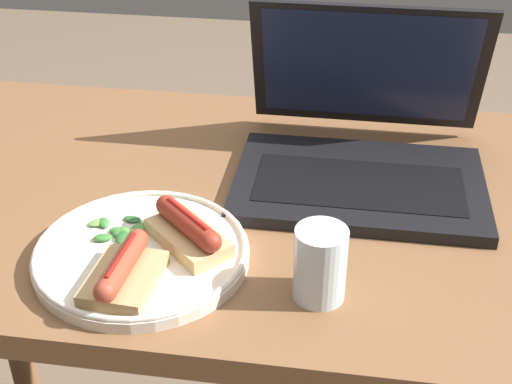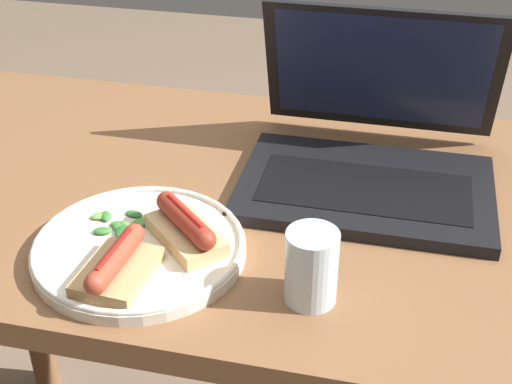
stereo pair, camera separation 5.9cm
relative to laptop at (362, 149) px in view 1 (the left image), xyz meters
name	(u,v)px [view 1 (the left image)]	position (x,y,z in m)	size (l,w,h in m)	color
desk	(317,256)	(-0.05, -0.08, -0.14)	(1.50, 0.64, 0.77)	brown
laptop	(362,149)	(0.00, 0.00, 0.00)	(0.35, 0.31, 0.23)	black
plate	(142,253)	(-0.26, -0.25, -0.03)	(0.26, 0.26, 0.02)	silver
sausage_toast_left	(188,231)	(-0.20, -0.23, -0.01)	(0.12, 0.12, 0.05)	tan
sausage_toast_middle	(123,272)	(-0.26, -0.31, -0.01)	(0.08, 0.12, 0.04)	tan
salad_pile	(118,229)	(-0.30, -0.21, -0.02)	(0.08, 0.07, 0.01)	#387A33
drinking_glass	(320,264)	(-0.04, -0.28, 0.00)	(0.06, 0.06, 0.09)	silver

